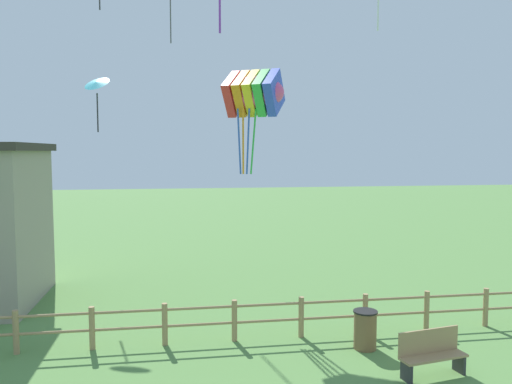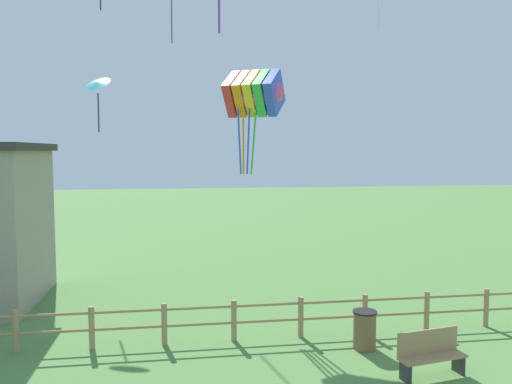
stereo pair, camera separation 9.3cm
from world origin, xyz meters
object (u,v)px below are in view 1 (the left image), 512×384
object	(u,v)px
park_bench_near_fence	(431,352)
kite_rainbow_parafoil	(254,94)
kite_cyan_delta	(97,85)
trash_bin	(365,330)

from	to	relation	value
park_bench_near_fence	kite_rainbow_parafoil	world-z (taller)	kite_rainbow_parafoil
park_bench_near_fence	kite_cyan_delta	world-z (taller)	kite_cyan_delta
park_bench_near_fence	kite_rainbow_parafoil	xyz separation A→B (m)	(-2.93, 5.99, 6.10)
trash_bin	kite_rainbow_parafoil	xyz separation A→B (m)	(-2.07, 4.38, 6.13)
park_bench_near_fence	kite_rainbow_parafoil	distance (m)	9.04
park_bench_near_fence	kite_cyan_delta	xyz separation A→B (m)	(-8.07, 8.68, 6.62)
park_bench_near_fence	kite_rainbow_parafoil	bearing A→B (deg)	116.08
trash_bin	kite_cyan_delta	size ratio (longest dim) A/B	0.47
kite_rainbow_parafoil	kite_cyan_delta	size ratio (longest dim) A/B	1.65
park_bench_near_fence	trash_bin	xyz separation A→B (m)	(-0.86, 1.61, -0.03)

